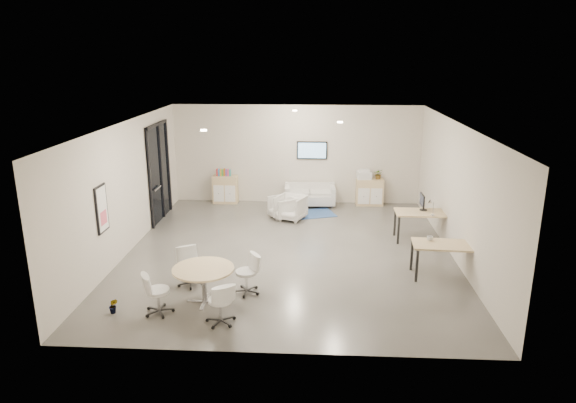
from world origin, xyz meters
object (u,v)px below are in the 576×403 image
Objects in this scene: armchair_right at (291,206)px; desk_rear at (424,215)px; armchair_left at (283,206)px; loveseat at (310,196)px; desk_front at (447,247)px; sideboard_left at (225,189)px; round_table at (203,272)px; sideboard_right at (370,192)px.

desk_rear is (3.59, -1.57, 0.30)m from armchair_right.
desk_rear is (3.82, -1.68, 0.34)m from armchair_left.
armchair_left is (-0.78, -1.37, 0.04)m from loveseat.
armchair_left is 0.48× the size of desk_front.
armchair_right reaches higher than armchair_left.
sideboard_left is 0.60× the size of desk_rear.
round_table is at bearing -81.44° from armchair_right.
sideboard_left is 2.53m from armchair_left.
armchair_left is 0.26m from armchair_right.
armchair_right is at bearing -146.43° from sideboard_right.
armchair_left is at bearing 157.12° from desk_rear.
desk_front is at bearing -23.30° from armchair_right.
armchair_right is (0.23, -0.11, 0.04)m from armchair_left.
loveseat is at bearing 123.78° from desk_front.
loveseat is at bearing 93.28° from armchair_right.
round_table is at bearing -46.58° from armchair_left.
armchair_right is at bearing 137.01° from desk_front.
round_table reaches higher than loveseat.
armchair_left is 0.48× the size of desk_rear.
sideboard_left is at bearing 151.96° from desk_rear.
armchair_left is at bearing -122.21° from loveseat.
desk_rear is 1.25× the size of round_table.
sideboard_right is 5.64m from desk_front.
desk_front is (3.62, -3.87, 0.28)m from armchair_right.
sideboard_left is at bearing 96.45° from round_table.
sideboard_left is 1.24× the size of armchair_left.
sideboard_right is at bearing 85.25° from armchair_left.
sideboard_left reaches higher than armchair_left.
sideboard_right is at bearing 60.82° from round_table.
sideboard_right is 1.09× the size of armchair_right.
armchair_left is 0.91× the size of armchair_right.
desk_front is at bearing -78.36° from sideboard_right.
desk_rear reaches higher than desk_front.
sideboard_left reaches higher than armchair_right.
sideboard_right reaches higher than armchair_left.
desk_rear is 2.30m from desk_front.
sideboard_right is 8.07m from round_table.
desk_rear reaches higher than round_table.
loveseat is at bearing 73.84° from round_table.
sideboard_right is at bearing -0.02° from sideboard_left.
desk_rear is (3.04, -3.05, 0.38)m from loveseat.
loveseat is 1.58m from armchair_right.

